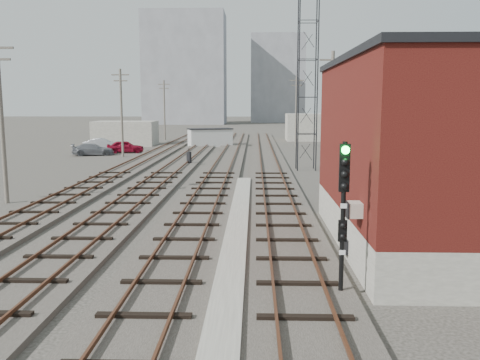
{
  "coord_description": "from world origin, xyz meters",
  "views": [
    {
      "loc": [
        1.24,
        -7.28,
        5.44
      ],
      "look_at": [
        0.61,
        14.33,
        2.2
      ],
      "focal_mm": 38.0,
      "sensor_mm": 36.0,
      "label": 1
    }
  ],
  "objects_px": {
    "site_trailer": "(210,137)",
    "car_grey": "(93,149)",
    "switch_stand": "(189,158)",
    "car_red": "(125,147)",
    "car_silver": "(102,144)",
    "signal_mast": "(343,206)"
  },
  "relations": [
    {
      "from": "site_trailer",
      "to": "car_grey",
      "type": "height_order",
      "value": "site_trailer"
    },
    {
      "from": "site_trailer",
      "to": "car_grey",
      "type": "bearing_deg",
      "value": -154.14
    },
    {
      "from": "switch_stand",
      "to": "car_grey",
      "type": "xyz_separation_m",
      "value": [
        -11.42,
        8.45,
        -0.03
      ]
    },
    {
      "from": "site_trailer",
      "to": "switch_stand",
      "type": "bearing_deg",
      "value": -109.78
    },
    {
      "from": "switch_stand",
      "to": "site_trailer",
      "type": "xyz_separation_m",
      "value": [
        0.14,
        20.1,
        0.53
      ]
    },
    {
      "from": "switch_stand",
      "to": "car_red",
      "type": "relative_size",
      "value": 0.34
    },
    {
      "from": "switch_stand",
      "to": "car_silver",
      "type": "distance_m",
      "value": 18.91
    },
    {
      "from": "signal_mast",
      "to": "site_trailer",
      "type": "xyz_separation_m",
      "value": [
        -8.24,
        51.48,
        -1.46
      ]
    },
    {
      "from": "signal_mast",
      "to": "switch_stand",
      "type": "relative_size",
      "value": 3.16
    },
    {
      "from": "signal_mast",
      "to": "car_grey",
      "type": "relative_size",
      "value": 1.01
    },
    {
      "from": "switch_stand",
      "to": "car_grey",
      "type": "relative_size",
      "value": 0.32
    },
    {
      "from": "car_grey",
      "to": "site_trailer",
      "type": "bearing_deg",
      "value": -60.73
    },
    {
      "from": "signal_mast",
      "to": "site_trailer",
      "type": "height_order",
      "value": "signal_mast"
    },
    {
      "from": "car_red",
      "to": "car_silver",
      "type": "bearing_deg",
      "value": 37.65
    },
    {
      "from": "site_trailer",
      "to": "car_silver",
      "type": "height_order",
      "value": "site_trailer"
    },
    {
      "from": "signal_mast",
      "to": "car_silver",
      "type": "distance_m",
      "value": 50.27
    },
    {
      "from": "site_trailer",
      "to": "car_silver",
      "type": "bearing_deg",
      "value": -174.75
    },
    {
      "from": "car_grey",
      "to": "switch_stand",
      "type": "bearing_deg",
      "value": -142.46
    },
    {
      "from": "switch_stand",
      "to": "site_trailer",
      "type": "bearing_deg",
      "value": 113.99
    },
    {
      "from": "signal_mast",
      "to": "switch_stand",
      "type": "bearing_deg",
      "value": 104.94
    },
    {
      "from": "signal_mast",
      "to": "site_trailer",
      "type": "bearing_deg",
      "value": 99.09
    },
    {
      "from": "signal_mast",
      "to": "car_silver",
      "type": "height_order",
      "value": "signal_mast"
    }
  ]
}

